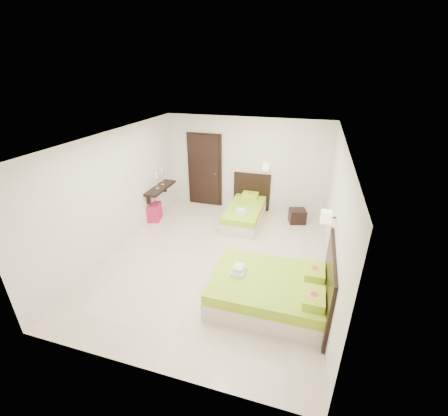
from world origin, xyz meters
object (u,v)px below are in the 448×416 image
(bed_double, at_px, (273,290))
(ottoman, at_px, (152,212))
(nightstand, at_px, (297,216))
(bed_single, at_px, (245,212))

(bed_double, bearing_deg, ottoman, 147.82)
(bed_double, distance_m, nightstand, 3.23)
(nightstand, bearing_deg, ottoman, 178.43)
(bed_single, height_order, nightstand, bed_single)
(bed_single, height_order, ottoman, bed_single)
(bed_single, bearing_deg, ottoman, -164.68)
(bed_single, xyz_separation_m, ottoman, (-2.44, -0.67, -0.03))
(bed_single, distance_m, nightstand, 1.37)
(ottoman, bearing_deg, nightstand, 14.22)
(nightstand, xyz_separation_m, ottoman, (-3.78, -0.96, 0.04))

